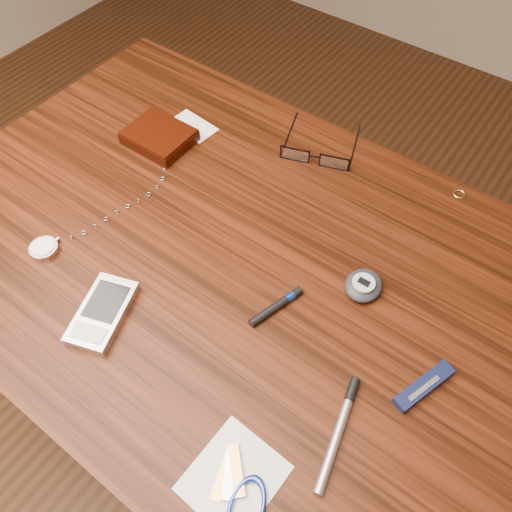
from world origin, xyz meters
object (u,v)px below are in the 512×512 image
Objects in this scene: pda_phone at (103,312)px; pocket_watch at (48,246)px; desk at (225,281)px; notepad_keys at (240,493)px; pocket_knife at (424,386)px; eyeglasses at (315,156)px; wallet_and_card at (160,136)px; silver_pen at (341,424)px; pedometer at (363,285)px.

pocket_watch is at bearing 168.14° from pda_phone.
desk is 0.29m from pocket_watch.
pocket_knife reaches higher than notepad_keys.
notepad_keys is (0.22, -0.51, -0.01)m from eyeglasses.
silver_pen is (0.53, -0.25, -0.01)m from wallet_and_card.
pedometer reaches higher than pda_phone.
silver_pen is at bearing 68.58° from notepad_keys.
pda_phone reaches higher than pocket_watch.
pocket_watch is at bearing -176.36° from silver_pen.
pedometer reaches higher than notepad_keys.
silver_pen is at bearing -25.41° from wallet_and_card.
pda_phone is at bearing -106.77° from desk.
silver_pen reaches higher than desk.
desk is 0.34m from silver_pen.
silver_pen is at bearing -68.43° from pedometer.
pda_phone is at bearing -137.14° from pedometer.
eyeglasses reaches higher than silver_pen.
wallet_and_card is 0.61m from pocket_knife.
pedometer is 0.42× the size of silver_pen.
pocket_knife is (0.11, 0.24, 0.00)m from notepad_keys.
wallet_and_card is 0.28m from pocket_watch.
pocket_watch is 0.48m from pedometer.
wallet_and_card reaches higher than desk.
pda_phone is (-0.06, -0.19, 0.11)m from desk.
pocket_knife is at bearing -31.91° from pedometer.
eyeglasses reaches higher than pda_phone.
pocket_watch is (-0.21, -0.16, 0.11)m from desk.
desk is 6.91× the size of wallet_and_card.
wallet_and_card is (-0.24, 0.12, 0.11)m from desk.
pocket_knife is (0.56, 0.14, 0.00)m from pocket_watch.
silver_pen is at bearing -120.27° from pocket_knife.
wallet_and_card reaches higher than pocket_watch.
pedometer is at bearing 27.37° from pocket_watch.
eyeglasses is 0.27m from pedometer.
pocket_watch is 1.77× the size of silver_pen.
pocket_watch reaches higher than desk.
desk is at bearing -164.33° from pedometer.
wallet_and_card is at bearing 95.13° from pocket_watch.
silver_pen is at bearing -53.78° from eyeglasses.
pedometer is (0.43, 0.22, 0.01)m from pocket_watch.
pocket_watch is at bearing -166.37° from pocket_knife.
desk is at bearing 131.94° from notepad_keys.
wallet_and_card is at bearing 154.59° from silver_pen.
wallet_and_card is at bearing 140.93° from notepad_keys.
pda_phone is at bearing -11.86° from pocket_watch.
eyeglasses is (0.25, 0.12, 0.00)m from wallet_and_card.
pocket_knife is at bearing 22.43° from pda_phone.
eyeglasses is at bearing 25.66° from wallet_and_card.
pocket_watch and silver_pen have the same top height.
pda_phone is 1.07× the size of notepad_keys.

